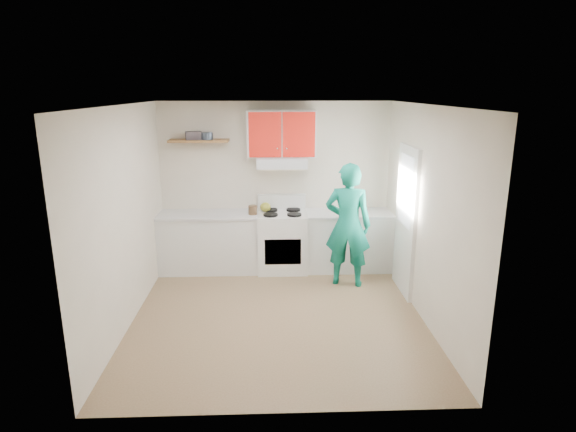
{
  "coord_description": "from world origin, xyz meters",
  "views": [
    {
      "loc": [
        -0.08,
        -5.5,
        2.78
      ],
      "look_at": [
        0.15,
        0.55,
        1.15
      ],
      "focal_mm": 29.57,
      "sensor_mm": 36.0,
      "label": 1
    }
  ],
  "objects_px": {
    "stove": "(282,242)",
    "person": "(348,225)",
    "kettle": "(265,207)",
    "crock": "(253,211)",
    "tin": "(207,136)"
  },
  "relations": [
    {
      "from": "person",
      "to": "stove",
      "type": "bearing_deg",
      "value": -19.27
    },
    {
      "from": "kettle",
      "to": "crock",
      "type": "xyz_separation_m",
      "value": [
        -0.19,
        -0.17,
        -0.01
      ]
    },
    {
      "from": "stove",
      "to": "person",
      "type": "height_order",
      "value": "person"
    },
    {
      "from": "tin",
      "to": "stove",
      "type": "bearing_deg",
      "value": -7.15
    },
    {
      "from": "kettle",
      "to": "person",
      "type": "distance_m",
      "value": 1.39
    },
    {
      "from": "stove",
      "to": "tin",
      "type": "height_order",
      "value": "tin"
    },
    {
      "from": "kettle",
      "to": "crock",
      "type": "distance_m",
      "value": 0.26
    },
    {
      "from": "stove",
      "to": "kettle",
      "type": "xyz_separation_m",
      "value": [
        -0.26,
        0.11,
        0.53
      ]
    },
    {
      "from": "kettle",
      "to": "person",
      "type": "height_order",
      "value": "person"
    },
    {
      "from": "stove",
      "to": "person",
      "type": "distance_m",
      "value": 1.19
    },
    {
      "from": "tin",
      "to": "kettle",
      "type": "xyz_separation_m",
      "value": [
        0.86,
        -0.03,
        -1.1
      ]
    },
    {
      "from": "crock",
      "to": "person",
      "type": "bearing_deg",
      "value": -22.1
    },
    {
      "from": "tin",
      "to": "person",
      "type": "bearing_deg",
      "value": -20.31
    },
    {
      "from": "kettle",
      "to": "crock",
      "type": "height_order",
      "value": "kettle"
    },
    {
      "from": "stove",
      "to": "crock",
      "type": "height_order",
      "value": "crock"
    }
  ]
}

